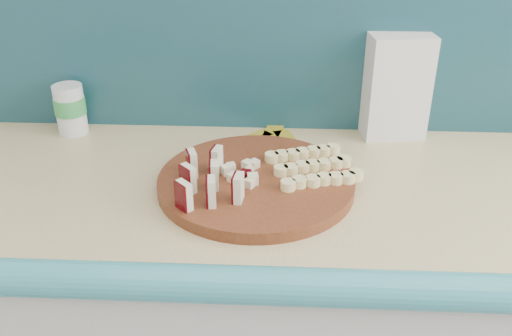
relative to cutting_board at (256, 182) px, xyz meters
The scene contains 8 objects.
backsplash 0.54m from the cutting_board, 37.90° to the left, with size 2.20×0.02×0.50m, color teal.
cutting_board is the anchor object (origin of this frame).
apple_wedges 0.11m from the cutting_board, 147.56° to the right, with size 0.12×0.17×0.05m.
apple_chunks 0.03m from the cutting_board, 160.59° to the right, with size 0.06×0.06×0.02m.
banana_slices 0.12m from the cutting_board, 17.49° to the left, with size 0.19×0.18×0.02m.
flour_bag 0.42m from the cutting_board, 41.75° to the left, with size 0.14×0.10×0.24m, color silver.
canister 0.50m from the cutting_board, 151.83° to the left, with size 0.07×0.07×0.12m.
banana_peel 0.19m from the cutting_board, 85.43° to the left, with size 0.25×0.21×0.01m.
Camera 1 is at (-0.23, 0.53, 1.48)m, focal length 40.00 mm.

